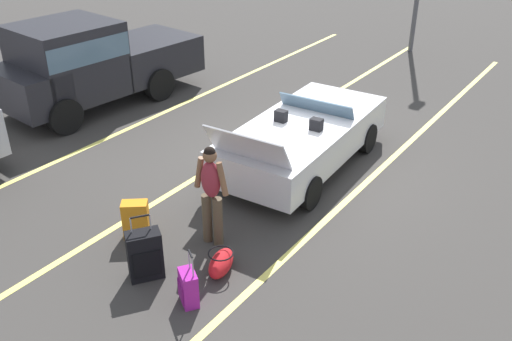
{
  "coord_description": "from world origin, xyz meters",
  "views": [
    {
      "loc": [
        -8.48,
        -4.9,
        5.2
      ],
      "look_at": [
        -1.79,
        -0.18,
        0.75
      ],
      "focal_mm": 39.63,
      "sensor_mm": 36.0,
      "label": 1
    }
  ],
  "objects_px": {
    "convertible_car": "(307,135)",
    "duffel_bag": "(221,263)",
    "suitcase_medium_bright": "(136,220)",
    "suitcase_large_black": "(145,255)",
    "parked_pickup_truck_far": "(87,62)",
    "suitcase_small_carryon": "(188,288)",
    "traveler_person": "(211,191)"
  },
  "relations": [
    {
      "from": "convertible_car",
      "to": "duffel_bag",
      "type": "relative_size",
      "value": 6.12
    },
    {
      "from": "suitcase_medium_bright",
      "to": "duffel_bag",
      "type": "bearing_deg",
      "value": -126.72
    },
    {
      "from": "suitcase_large_black",
      "to": "parked_pickup_truck_far",
      "type": "xyz_separation_m",
      "value": [
        3.9,
        5.72,
        0.74
      ]
    },
    {
      "from": "suitcase_small_carryon",
      "to": "parked_pickup_truck_far",
      "type": "relative_size",
      "value": 0.16
    },
    {
      "from": "suitcase_large_black",
      "to": "suitcase_small_carryon",
      "type": "bearing_deg",
      "value": 30.27
    },
    {
      "from": "suitcase_large_black",
      "to": "suitcase_medium_bright",
      "type": "distance_m",
      "value": 1.05
    },
    {
      "from": "convertible_car",
      "to": "suitcase_small_carryon",
      "type": "distance_m",
      "value": 4.51
    },
    {
      "from": "duffel_bag",
      "to": "parked_pickup_truck_far",
      "type": "height_order",
      "value": "parked_pickup_truck_far"
    },
    {
      "from": "duffel_bag",
      "to": "suitcase_medium_bright",
      "type": "bearing_deg",
      "value": 92.13
    },
    {
      "from": "duffel_bag",
      "to": "parked_pickup_truck_far",
      "type": "xyz_separation_m",
      "value": [
        3.21,
        6.52,
        0.95
      ]
    },
    {
      "from": "convertible_car",
      "to": "parked_pickup_truck_far",
      "type": "xyz_separation_m",
      "value": [
        -0.46,
        5.77,
        0.51
      ]
    },
    {
      "from": "duffel_bag",
      "to": "traveler_person",
      "type": "bearing_deg",
      "value": 47.73
    },
    {
      "from": "suitcase_large_black",
      "to": "traveler_person",
      "type": "xyz_separation_m",
      "value": [
        1.2,
        -0.25,
        0.56
      ]
    },
    {
      "from": "suitcase_large_black",
      "to": "traveler_person",
      "type": "relative_size",
      "value": 0.59
    },
    {
      "from": "duffel_bag",
      "to": "parked_pickup_truck_far",
      "type": "distance_m",
      "value": 7.33
    },
    {
      "from": "parked_pickup_truck_far",
      "to": "suitcase_medium_bright",
      "type": "bearing_deg",
      "value": 61.69
    },
    {
      "from": "convertible_car",
      "to": "duffel_bag",
      "type": "distance_m",
      "value": 3.77
    },
    {
      "from": "traveler_person",
      "to": "parked_pickup_truck_far",
      "type": "height_order",
      "value": "parked_pickup_truck_far"
    },
    {
      "from": "suitcase_medium_bright",
      "to": "traveler_person",
      "type": "xyz_separation_m",
      "value": [
        0.57,
        -1.09,
        0.62
      ]
    },
    {
      "from": "suitcase_medium_bright",
      "to": "suitcase_small_carryon",
      "type": "relative_size",
      "value": 0.77
    },
    {
      "from": "suitcase_medium_bright",
      "to": "traveler_person",
      "type": "bearing_deg",
      "value": -101.25
    },
    {
      "from": "traveler_person",
      "to": "convertible_car",
      "type": "bearing_deg",
      "value": -1.22
    },
    {
      "from": "suitcase_large_black",
      "to": "duffel_bag",
      "type": "relative_size",
      "value": 1.4
    },
    {
      "from": "suitcase_large_black",
      "to": "duffel_bag",
      "type": "xyz_separation_m",
      "value": [
        0.69,
        -0.81,
        -0.21
      ]
    },
    {
      "from": "convertible_car",
      "to": "traveler_person",
      "type": "height_order",
      "value": "traveler_person"
    },
    {
      "from": "traveler_person",
      "to": "parked_pickup_truck_far",
      "type": "distance_m",
      "value": 6.55
    },
    {
      "from": "suitcase_small_carryon",
      "to": "suitcase_large_black",
      "type": "bearing_deg",
      "value": -60.22
    },
    {
      "from": "convertible_car",
      "to": "suitcase_medium_bright",
      "type": "distance_m",
      "value": 3.84
    },
    {
      "from": "suitcase_small_carryon",
      "to": "traveler_person",
      "type": "distance_m",
      "value": 1.56
    },
    {
      "from": "convertible_car",
      "to": "parked_pickup_truck_far",
      "type": "bearing_deg",
      "value": 91.4
    },
    {
      "from": "convertible_car",
      "to": "parked_pickup_truck_far",
      "type": "height_order",
      "value": "parked_pickup_truck_far"
    },
    {
      "from": "parked_pickup_truck_far",
      "to": "suitcase_large_black",
      "type": "bearing_deg",
      "value": 61.2
    }
  ]
}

